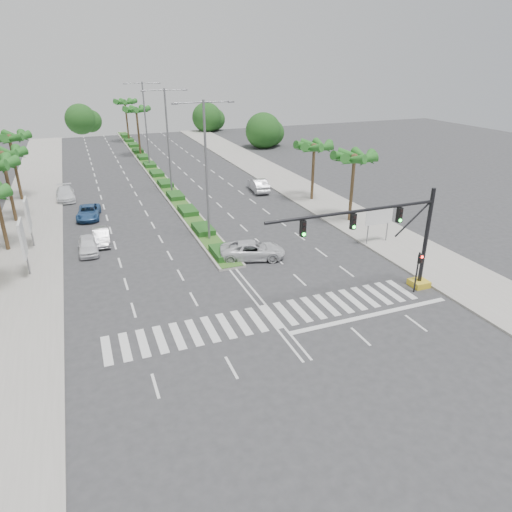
{
  "coord_description": "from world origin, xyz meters",
  "views": [
    {
      "loc": [
        -10.0,
        -22.82,
        15.01
      ],
      "look_at": [
        0.1,
        2.87,
        3.0
      ],
      "focal_mm": 32.0,
      "sensor_mm": 36.0,
      "label": 1
    }
  ],
  "objects_px": {
    "car_parked_a": "(88,245)",
    "car_parked_b": "(101,236)",
    "car_parked_c": "(89,212)",
    "car_parked_d": "(65,194)",
    "car_crossing": "(253,250)",
    "car_right": "(258,185)"
  },
  "relations": [
    {
      "from": "car_parked_b",
      "to": "car_crossing",
      "type": "bearing_deg",
      "value": -33.32
    },
    {
      "from": "car_parked_a",
      "to": "car_parked_d",
      "type": "relative_size",
      "value": 0.8
    },
    {
      "from": "car_parked_b",
      "to": "car_parked_a",
      "type": "bearing_deg",
      "value": -120.99
    },
    {
      "from": "car_parked_c",
      "to": "car_parked_a",
      "type": "bearing_deg",
      "value": -85.45
    },
    {
      "from": "car_parked_a",
      "to": "car_right",
      "type": "distance_m",
      "value": 23.96
    },
    {
      "from": "car_parked_d",
      "to": "car_crossing",
      "type": "xyz_separation_m",
      "value": [
        13.99,
        -23.53,
        0.02
      ]
    },
    {
      "from": "car_parked_d",
      "to": "car_parked_c",
      "type": "bearing_deg",
      "value": -76.6
    },
    {
      "from": "car_parked_a",
      "to": "car_right",
      "type": "xyz_separation_m",
      "value": [
        20.36,
        12.63,
        0.13
      ]
    },
    {
      "from": "car_parked_a",
      "to": "car_parked_d",
      "type": "height_order",
      "value": "car_parked_d"
    },
    {
      "from": "car_parked_a",
      "to": "car_parked_b",
      "type": "distance_m",
      "value": 2.16
    },
    {
      "from": "car_parked_c",
      "to": "car_parked_d",
      "type": "bearing_deg",
      "value": 112.69
    },
    {
      "from": "car_parked_d",
      "to": "car_parked_a",
      "type": "bearing_deg",
      "value": -86.31
    },
    {
      "from": "car_crossing",
      "to": "car_right",
      "type": "bearing_deg",
      "value": -6.38
    },
    {
      "from": "car_right",
      "to": "car_parked_b",
      "type": "bearing_deg",
      "value": 35.43
    },
    {
      "from": "car_parked_a",
      "to": "car_parked_b",
      "type": "height_order",
      "value": "car_parked_a"
    },
    {
      "from": "car_crossing",
      "to": "car_right",
      "type": "xyz_separation_m",
      "value": [
        8.0,
        18.8,
        0.06
      ]
    },
    {
      "from": "car_parked_c",
      "to": "car_crossing",
      "type": "xyz_separation_m",
      "value": [
        11.86,
        -15.61,
        0.09
      ]
    },
    {
      "from": "car_parked_c",
      "to": "car_crossing",
      "type": "distance_m",
      "value": 19.6
    },
    {
      "from": "car_parked_b",
      "to": "car_parked_c",
      "type": "height_order",
      "value": "car_parked_b"
    },
    {
      "from": "car_parked_a",
      "to": "car_parked_c",
      "type": "xyz_separation_m",
      "value": [
        0.5,
        9.43,
        -0.02
      ]
    },
    {
      "from": "car_parked_c",
      "to": "car_right",
      "type": "bearing_deg",
      "value": 16.74
    },
    {
      "from": "car_parked_a",
      "to": "car_parked_c",
      "type": "relative_size",
      "value": 0.84
    }
  ]
}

